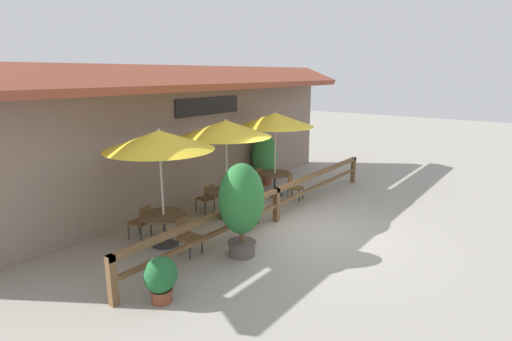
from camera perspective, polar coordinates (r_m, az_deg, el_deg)
ground_plane at (r=10.66m, az=7.63°, el=-8.42°), size 60.00×60.00×0.00m
building_facade at (r=12.53m, az=-8.66°, el=5.17°), size 14.28×1.49×4.23m
patio_railing at (r=10.94m, az=2.95°, el=-3.86°), size 10.40×0.14×0.95m
patio_umbrella_near at (r=9.22m, az=-13.67°, el=4.24°), size 2.49×2.49×2.80m
dining_table_near at (r=9.71m, az=-13.03°, el=-6.97°), size 1.08×1.08×0.78m
chair_near_streetside at (r=9.24m, az=-9.76°, el=-9.02°), size 0.42×0.42×0.83m
chair_near_wallside at (r=10.31m, az=-16.06°, el=-6.92°), size 0.50×0.50×0.83m
patio_umbrella_middle at (r=10.91m, az=-4.34°, el=6.02°), size 2.49×2.49×2.80m
dining_table_middle at (r=11.33m, az=-4.16°, el=-3.63°), size 1.08×1.08×0.78m
chair_middle_streetside at (r=10.89m, az=-1.32°, el=-5.24°), size 0.48×0.48×0.83m
chair_middle_wallside at (r=11.82m, az=-7.10°, el=-3.80°), size 0.44×0.44×0.83m
patio_umbrella_far at (r=12.95m, az=2.78°, el=7.27°), size 2.49×2.49×2.80m
dining_table_far at (r=13.31m, az=2.68°, el=-0.96°), size 1.08×1.08×0.78m
chair_far_streetside at (r=12.92m, az=5.41°, el=-2.22°), size 0.50×0.50×0.83m
chair_far_wallside at (r=13.78m, az=0.04°, el=-1.14°), size 0.45×0.45×0.83m
potted_plant_small_flowering at (r=8.76m, az=-2.08°, el=-4.61°), size 1.07×0.96×2.12m
potted_plant_corner_fern at (r=7.52m, az=-13.45°, el=-14.68°), size 0.62×0.56×0.86m
potted_plant_tall_tropical at (r=14.56m, az=1.24°, el=1.87°), size 0.99×0.89×1.88m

